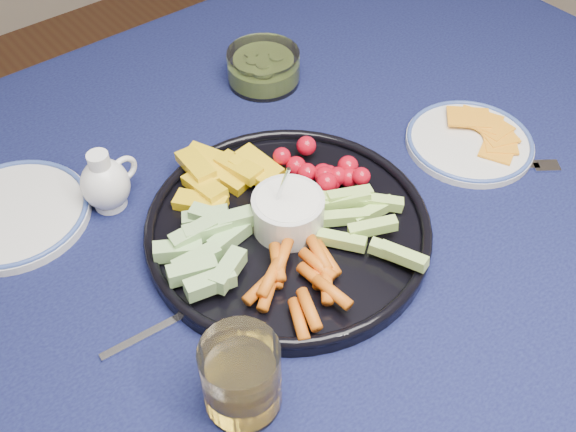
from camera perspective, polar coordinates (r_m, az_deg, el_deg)
dining_table at (r=0.96m, az=-4.15°, el=-4.00°), size 1.67×1.07×0.75m
crudite_platter at (r=0.85m, az=-0.14°, el=-0.73°), size 0.38×0.38×0.12m
creamer_pitcher at (r=0.92m, az=-15.87°, el=2.83°), size 0.09×0.07×0.09m
pickle_bowl at (r=1.12m, az=-2.18°, el=12.97°), size 0.12×0.12×0.06m
cheese_plate at (r=1.03m, az=15.85°, el=6.50°), size 0.20×0.20×0.02m
juice_tumbler at (r=0.70m, az=-4.14°, el=-14.31°), size 0.08×0.08×0.10m
fork_left at (r=0.80m, az=-9.78°, el=-8.97°), size 0.17×0.03×0.00m
fork_right at (r=1.02m, az=19.03°, el=4.12°), size 0.16×0.12×0.00m
side_plate_extra at (r=0.96m, az=-23.24°, el=0.22°), size 0.21×0.21×0.02m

